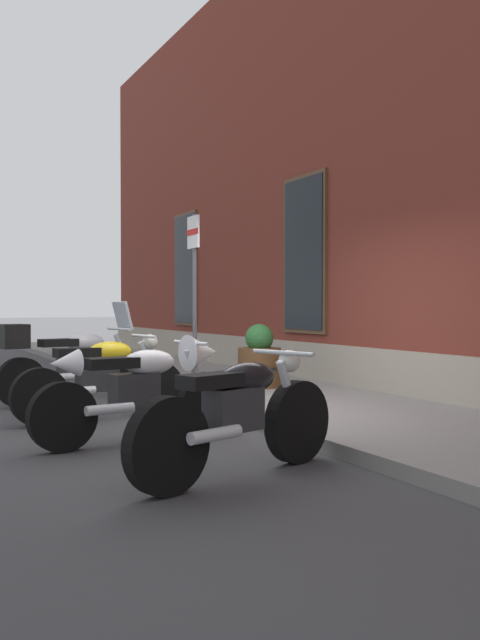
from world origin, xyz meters
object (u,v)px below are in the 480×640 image
Objects in this scene: motorcycle_yellow_naked at (103,378)px; parking_sign at (194,276)px; motorcycle_silver_touring at (70,361)px; barrel_planter at (259,361)px; motorcycle_black_naked at (240,414)px; motorcycle_white_sport at (147,383)px.

parking_sign is (-1.17, 1.60, 1.21)m from motorcycle_yellow_naked.
motorcycle_silver_touring is 1.51m from motorcycle_yellow_naked.
parking_sign reaches higher than barrel_planter.
parking_sign is at bearing 126.17° from motorcycle_yellow_naked.
parking_sign is (-4.12, 1.38, 1.21)m from motorcycle_black_naked.
barrel_planter reaches higher than motorcycle_yellow_naked.
motorcycle_silver_touring is at bearing -101.77° from parking_sign.
motorcycle_white_sport is 3.45m from barrel_planter.
motorcycle_white_sport is 2.35× the size of barrel_planter.
barrel_planter is at bearing 79.69° from motorcycle_silver_touring.
motorcycle_yellow_naked is at bearing 0.86° from motorcycle_silver_touring.
parking_sign is at bearing 161.45° from motorcycle_black_naked.
motorcycle_white_sport is at bearing 1.45° from motorcycle_silver_touring.
motorcycle_black_naked is at bearing 5.89° from motorcycle_white_sport.
motorcycle_silver_touring is 1.03× the size of motorcycle_white_sport.
motorcycle_silver_touring is 4.46m from motorcycle_black_naked.
motorcycle_black_naked is (2.95, 0.21, -0.00)m from motorcycle_yellow_naked.
barrel_planter is (0.13, 0.94, -1.19)m from parking_sign.
motorcycle_yellow_naked is at bearing -175.83° from motorcycle_black_naked.
motorcycle_yellow_naked is 1.02× the size of motorcycle_black_naked.
motorcycle_yellow_naked is 2.96m from motorcycle_black_naked.
parking_sign is at bearing 148.42° from motorcycle_white_sport.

